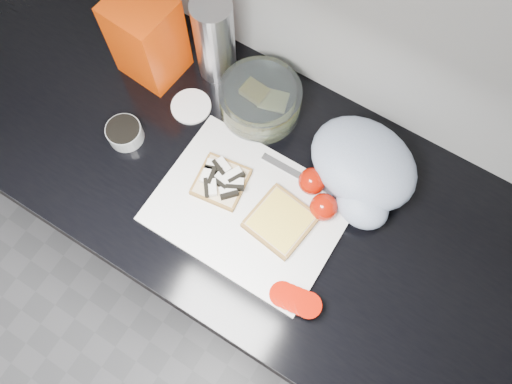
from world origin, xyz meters
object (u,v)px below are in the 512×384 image
bread_bag (147,38)px  glass_bowl (260,100)px  steel_canister (215,40)px  cutting_board (249,210)px

bread_bag → glass_bowl: bearing=11.1°
glass_bowl → steel_canister: bearing=163.9°
cutting_board → glass_bowl: 0.26m
cutting_board → steel_canister: size_ratio=1.82×
glass_bowl → bread_bag: bearing=-173.5°
cutting_board → bread_bag: bearing=153.4°
bread_bag → steel_canister: (0.13, 0.08, 0.00)m
glass_bowl → steel_canister: (-0.15, 0.04, 0.07)m
cutting_board → glass_bowl: glass_bowl is taller
cutting_board → steel_canister: (-0.26, 0.27, 0.10)m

